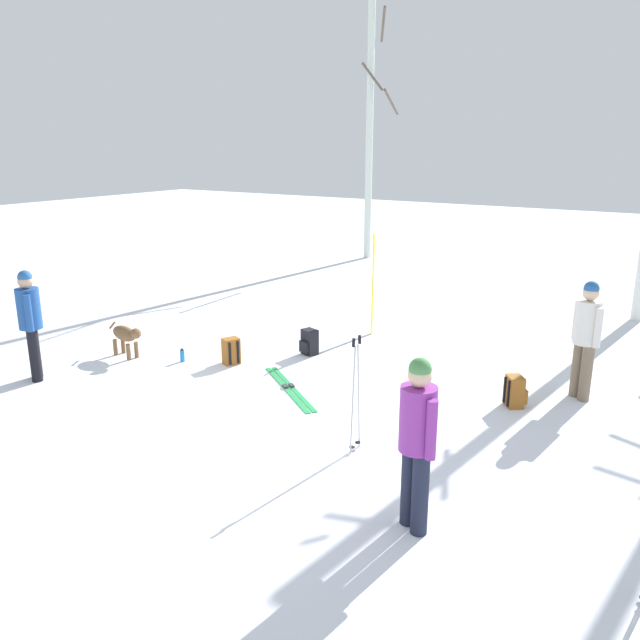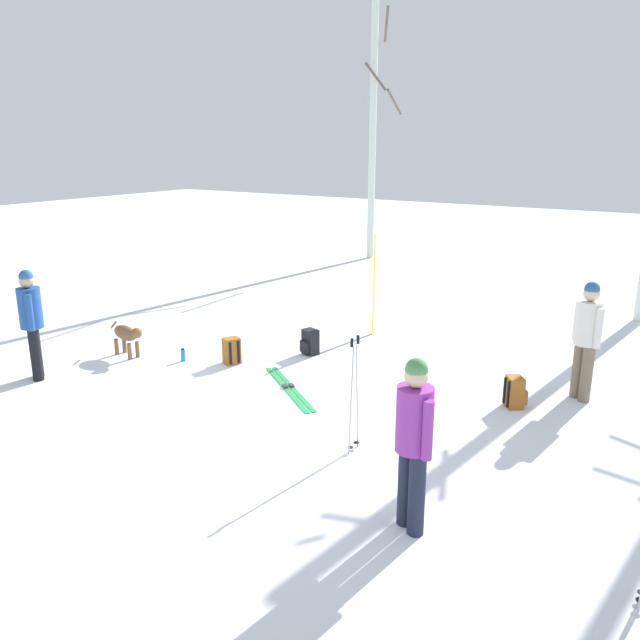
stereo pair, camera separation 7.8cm
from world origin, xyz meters
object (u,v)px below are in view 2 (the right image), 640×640
Objects in this scene: person_1 at (414,434)px; water_bottle_0 at (183,355)px; person_2 at (31,317)px; dog at (127,335)px; ski_pair_lying_0 at (289,388)px; ski_poles_0 at (354,391)px; birch_tree_0 at (373,126)px; backpack_1 at (515,392)px; person_0 at (587,333)px; backpack_2 at (231,351)px; ski_pair_planted_0 at (374,285)px; backpack_0 at (310,342)px.

water_bottle_0 is (-5.22, 2.29, -0.88)m from person_1.
person_1 is 6.56m from person_2.
ski_pair_lying_0 is at bearing 5.22° from dog.
ski_poles_0 is 0.18× the size of birch_tree_0.
person_2 is at bearing -156.11° from backpack_1.
person_2 is at bearing -153.02° from person_0.
person_2 is 3.09m from backpack_2.
ski_poles_0 is 3.23× the size of backpack_1.
backpack_1 is at bearing 11.94° from water_bottle_0.
ski_pair_planted_0 is at bearing 162.82° from person_0.
backpack_0 is (-4.33, -0.44, -0.77)m from person_0.
person_2 reaches higher than dog.
ski_pair_planted_0 is 1.18× the size of ski_pair_lying_0.
birch_tree_0 is at bearing 133.34° from person_0.
person_2 is (-6.54, 0.50, 0.00)m from person_1.
water_bottle_0 is at bearing -137.53° from backpack_0.
backpack_1 is (3.01, 1.14, 0.20)m from ski_pair_lying_0.
dog is 2.03× the size of backpack_2.
person_2 reaches higher than backpack_0.
backpack_0 is (-0.34, -1.68, -0.74)m from ski_pair_planted_0.
ski_poles_0 is 4.21m from water_bottle_0.
backpack_0 is at bearing -174.19° from person_0.
birch_tree_0 reaches higher than person_2.
ski_poles_0 is 3.23× the size of backpack_2.
person_0 and person_1 have the same top height.
dog is at bearing -160.99° from water_bottle_0.
ski_poles_0 is (4.94, -0.89, 0.37)m from dog.
backpack_1 is 12.26m from birch_tree_0.
ski_pair_planted_0 is at bearing 115.32° from ski_poles_0.
dog is 1.85m from backpack_2.
backpack_1 is 4.52m from backpack_2.
birch_tree_0 is at bearing 128.15° from backpack_1.
water_bottle_0 is at bearing 53.59° from person_2.
dog is at bearing 169.82° from ski_poles_0.
birch_tree_0 is (-1.99, 10.28, 3.87)m from water_bottle_0.
person_0 is 5.44m from backpack_2.
backpack_1 is (6.54, 2.90, -0.77)m from person_2.
backpack_1 reaches higher than ski_pair_lying_0.
ski_pair_planted_0 reaches higher than person_1.
person_0 is 4.18m from ski_pair_planted_0.
backpack_1 reaches higher than water_bottle_0.
ski_pair_lying_0 is at bearing -15.29° from backpack_2.
birch_tree_0 is at bearing 117.45° from ski_poles_0.
backpack_2 is at bearing 149.32° from person_1.
backpack_2 is at bearing -170.48° from backpack_1.
water_bottle_0 is at bearing -154.90° from backpack_2.
person_1 is at bearing -17.61° from dog.
birch_tree_0 is at bearing 105.49° from backpack_2.
ski_pair_planted_0 reaches higher than backpack_2.
ski_pair_planted_0 is at bearing 78.62° from backpack_0.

